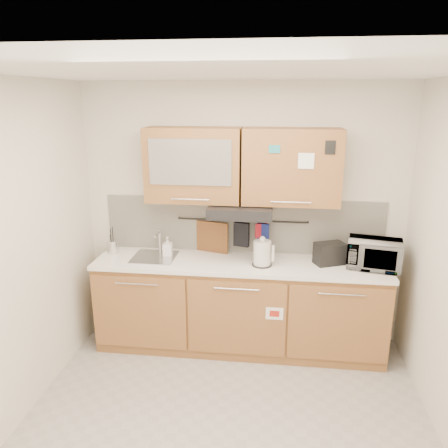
# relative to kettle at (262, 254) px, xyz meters

# --- Properties ---
(floor) EXTENTS (3.20, 3.20, 0.00)m
(floor) POSITION_rel_kettle_xyz_m (-0.22, -1.12, -1.04)
(floor) COLOR #9E9993
(floor) RESTS_ON ground
(ceiling) EXTENTS (3.20, 3.20, 0.00)m
(ceiling) POSITION_rel_kettle_xyz_m (-0.22, -1.12, 1.56)
(ceiling) COLOR white
(ceiling) RESTS_ON wall_back
(wall_back) EXTENTS (3.20, 0.00, 3.20)m
(wall_back) POSITION_rel_kettle_xyz_m (-0.22, 0.38, 0.26)
(wall_back) COLOR silver
(wall_back) RESTS_ON ground
(wall_left) EXTENTS (0.00, 3.00, 3.00)m
(wall_left) POSITION_rel_kettle_xyz_m (-1.82, -1.12, 0.26)
(wall_left) COLOR silver
(wall_left) RESTS_ON ground
(base_cabinet) EXTENTS (2.80, 0.64, 0.88)m
(base_cabinet) POSITION_rel_kettle_xyz_m (-0.22, 0.07, -0.63)
(base_cabinet) COLOR brown
(base_cabinet) RESTS_ON floor
(countertop) EXTENTS (2.82, 0.62, 0.04)m
(countertop) POSITION_rel_kettle_xyz_m (-0.22, 0.07, -0.14)
(countertop) COLOR white
(countertop) RESTS_ON base_cabinet
(backsplash) EXTENTS (2.80, 0.02, 0.56)m
(backsplash) POSITION_rel_kettle_xyz_m (-0.22, 0.37, 0.16)
(backsplash) COLOR silver
(backsplash) RESTS_ON countertop
(upper_cabinets) EXTENTS (1.82, 0.37, 0.70)m
(upper_cabinets) POSITION_rel_kettle_xyz_m (-0.22, 0.20, 0.80)
(upper_cabinets) COLOR brown
(upper_cabinets) RESTS_ON wall_back
(range_hood) EXTENTS (0.60, 0.46, 0.10)m
(range_hood) POSITION_rel_kettle_xyz_m (-0.22, 0.13, 0.38)
(range_hood) COLOR black
(range_hood) RESTS_ON upper_cabinets
(sink) EXTENTS (0.42, 0.40, 0.26)m
(sink) POSITION_rel_kettle_xyz_m (-1.07, 0.09, -0.11)
(sink) COLOR silver
(sink) RESTS_ON countertop
(utensil_rail) EXTENTS (1.30, 0.02, 0.02)m
(utensil_rail) POSITION_rel_kettle_xyz_m (-0.22, 0.33, 0.22)
(utensil_rail) COLOR black
(utensil_rail) RESTS_ON backsplash
(utensil_crock) EXTENTS (0.14, 0.14, 0.28)m
(utensil_crock) POSITION_rel_kettle_xyz_m (-1.52, 0.15, -0.04)
(utensil_crock) COLOR silver
(utensil_crock) RESTS_ON countertop
(kettle) EXTENTS (0.21, 0.19, 0.29)m
(kettle) POSITION_rel_kettle_xyz_m (0.00, 0.00, 0.00)
(kettle) COLOR silver
(kettle) RESTS_ON countertop
(toaster) EXTENTS (0.32, 0.26, 0.21)m
(toaster) POSITION_rel_kettle_xyz_m (0.63, 0.12, -0.01)
(toaster) COLOR black
(toaster) RESTS_ON countertop
(microwave) EXTENTS (0.53, 0.41, 0.26)m
(microwave) POSITION_rel_kettle_xyz_m (1.03, 0.07, 0.02)
(microwave) COLOR #999999
(microwave) RESTS_ON countertop
(soap_bottle) EXTENTS (0.09, 0.09, 0.19)m
(soap_bottle) POSITION_rel_kettle_xyz_m (-0.95, 0.15, -0.02)
(soap_bottle) COLOR #999999
(soap_bottle) RESTS_ON countertop
(cutting_board) EXTENTS (0.33, 0.12, 0.42)m
(cutting_board) POSITION_rel_kettle_xyz_m (-0.52, 0.31, -0.01)
(cutting_board) COLOR brown
(cutting_board) RESTS_ON utensil_rail
(oven_mitt) EXTENTS (0.12, 0.08, 0.20)m
(oven_mitt) POSITION_rel_kettle_xyz_m (-0.01, 0.31, 0.10)
(oven_mitt) COLOR navy
(oven_mitt) RESTS_ON utensil_rail
(dark_pouch) EXTENTS (0.16, 0.08, 0.25)m
(dark_pouch) POSITION_rel_kettle_xyz_m (-0.22, 0.31, 0.08)
(dark_pouch) COLOR black
(dark_pouch) RESTS_ON utensil_rail
(pot_holder) EXTENTS (0.12, 0.06, 0.14)m
(pot_holder) POSITION_rel_kettle_xyz_m (-0.03, 0.31, 0.13)
(pot_holder) COLOR red
(pot_holder) RESTS_ON utensil_rail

